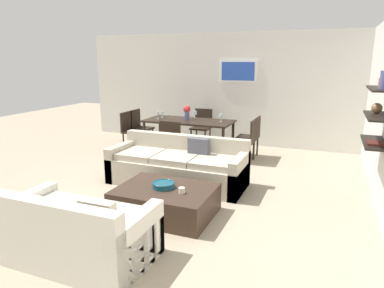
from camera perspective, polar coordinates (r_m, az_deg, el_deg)
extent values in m
plane|color=tan|center=(5.70, -3.47, -7.54)|extent=(18.00, 18.00, 0.00)
cube|color=silver|center=(8.58, 8.51, 8.81)|extent=(8.40, 0.06, 2.70)
cube|color=white|center=(8.55, 7.55, 11.75)|extent=(0.94, 0.02, 0.54)
cube|color=#264CB2|center=(8.54, 7.53, 11.74)|extent=(0.80, 0.01, 0.43)
cube|color=black|center=(5.05, 28.58, 7.95)|extent=(0.28, 0.90, 0.02)
cube|color=black|center=(5.08, 28.13, 4.04)|extent=(0.28, 0.90, 0.02)
cube|color=black|center=(5.15, 27.70, 0.20)|extent=(0.28, 0.90, 0.02)
cylinder|color=#4C518C|center=(4.84, 28.99, 9.18)|extent=(0.10, 0.10, 0.22)
sphere|color=olive|center=(5.25, 28.04, 5.22)|extent=(0.14, 0.14, 0.14)
cylinder|color=#D85933|center=(5.09, 28.61, 8.80)|extent=(0.07, 0.07, 0.12)
cube|color=#4C1E19|center=(4.99, 27.88, 0.13)|extent=(0.20, 0.28, 0.03)
cube|color=#B2A893|center=(5.89, -2.44, -4.63)|extent=(2.29, 0.90, 0.42)
cube|color=#B2A893|center=(6.11, -1.05, -0.14)|extent=(2.29, 0.16, 0.36)
cube|color=#B2A893|center=(6.36, -11.31, -2.63)|extent=(0.14, 0.90, 0.60)
cube|color=#B2A893|center=(5.53, 7.80, -5.01)|extent=(0.14, 0.90, 0.60)
cube|color=#B2A893|center=(6.08, -8.39, -1.62)|extent=(0.65, 0.70, 0.10)
cube|color=#B2A893|center=(5.78, -2.63, -2.29)|extent=(0.65, 0.70, 0.10)
cube|color=#B2A893|center=(5.54, 3.69, -3.01)|extent=(0.65, 0.70, 0.10)
cube|color=#4C4C56|center=(5.83, 1.11, -0.81)|extent=(0.36, 0.13, 0.36)
cube|color=silver|center=(4.01, -18.13, -14.53)|extent=(1.59, 0.90, 0.42)
cube|color=silver|center=(3.60, -22.42, -11.35)|extent=(1.59, 0.16, 0.36)
cube|color=silver|center=(3.59, -8.97, -15.91)|extent=(0.14, 0.90, 0.60)
cube|color=silver|center=(4.44, -25.55, -11.10)|extent=(0.14, 0.90, 0.60)
cube|color=silver|center=(3.74, -14.10, -11.95)|extent=(0.63, 0.70, 0.10)
cube|color=silver|center=(4.13, -21.58, -9.98)|extent=(0.63, 0.70, 0.10)
cube|color=beige|center=(3.47, -15.20, -11.77)|extent=(0.36, 0.12, 0.36)
cube|color=#38281E|center=(4.78, -4.37, -9.37)|extent=(1.28, 0.95, 0.38)
cylinder|color=navy|center=(4.73, -4.69, -6.76)|extent=(0.30, 0.30, 0.07)
torus|color=navy|center=(4.72, -4.70, -6.38)|extent=(0.31, 0.31, 0.02)
cylinder|color=silver|center=(4.52, -1.70, -7.61)|extent=(0.08, 0.08, 0.08)
cube|color=black|center=(7.72, -0.54, 3.78)|extent=(1.95, 0.89, 0.04)
cylinder|color=black|center=(7.85, -7.80, 1.03)|extent=(0.06, 0.06, 0.71)
cylinder|color=black|center=(7.14, 5.08, -0.17)|extent=(0.06, 0.06, 0.71)
cylinder|color=black|center=(8.51, -5.26, 2.09)|extent=(0.06, 0.06, 0.71)
cylinder|color=black|center=(7.86, 6.72, 1.08)|extent=(0.06, 0.06, 0.71)
cube|color=black|center=(8.47, 1.43, 2.61)|extent=(0.44, 0.44, 0.04)
cube|color=black|center=(8.61, 1.91, 4.38)|extent=(0.44, 0.04, 0.43)
cylinder|color=black|center=(8.42, -0.15, 0.97)|extent=(0.04, 0.04, 0.41)
cylinder|color=black|center=(8.29, 2.15, 0.77)|extent=(0.04, 0.04, 0.41)
cylinder|color=black|center=(8.74, 0.73, 1.46)|extent=(0.04, 0.04, 0.41)
cylinder|color=black|center=(8.62, 2.96, 1.26)|extent=(0.04, 0.04, 0.41)
cube|color=black|center=(8.18, -9.50, 2.02)|extent=(0.44, 0.44, 0.04)
cube|color=black|center=(8.24, -10.75, 3.72)|extent=(0.04, 0.44, 0.43)
cylinder|color=black|center=(7.99, -9.00, 0.10)|extent=(0.04, 0.04, 0.41)
cylinder|color=black|center=(8.29, -7.73, 0.65)|extent=(0.04, 0.04, 0.41)
cylinder|color=black|center=(8.18, -11.17, 0.32)|extent=(0.04, 0.04, 0.41)
cylinder|color=black|center=(8.47, -9.85, 0.85)|extent=(0.04, 0.04, 0.41)
cube|color=black|center=(7.20, 8.42, 0.47)|extent=(0.44, 0.44, 0.04)
cube|color=black|center=(7.11, 10.05, 2.17)|extent=(0.04, 0.44, 0.43)
cylinder|color=black|center=(7.47, 7.34, -0.80)|extent=(0.04, 0.04, 0.41)
cylinder|color=black|center=(7.13, 6.60, -1.48)|extent=(0.04, 0.04, 0.41)
cylinder|color=black|center=(7.39, 10.04, -1.06)|extent=(0.04, 0.04, 0.41)
cylinder|color=black|center=(7.05, 9.43, -1.75)|extent=(0.04, 0.04, 0.41)
cube|color=black|center=(7.58, 9.13, 1.11)|extent=(0.44, 0.44, 0.04)
cube|color=black|center=(7.49, 10.69, 2.73)|extent=(0.04, 0.44, 0.43)
cylinder|color=black|center=(7.84, 8.09, -0.12)|extent=(0.04, 0.04, 0.41)
cylinder|color=black|center=(7.50, 7.42, -0.73)|extent=(0.04, 0.04, 0.41)
cylinder|color=black|center=(7.77, 10.66, -0.36)|extent=(0.04, 0.04, 0.41)
cylinder|color=black|center=(7.42, 10.11, -0.99)|extent=(0.04, 0.04, 0.41)
cube|color=black|center=(7.10, -2.89, 0.40)|extent=(0.44, 0.44, 0.04)
cube|color=black|center=(6.87, -3.62, 1.95)|extent=(0.44, 0.04, 0.43)
cylinder|color=black|center=(7.24, -0.98, -1.15)|extent=(0.04, 0.04, 0.41)
cylinder|color=black|center=(7.38, -3.56, -0.88)|extent=(0.04, 0.04, 0.41)
cylinder|color=black|center=(6.92, -2.14, -1.86)|extent=(0.04, 0.04, 0.41)
cylinder|color=black|center=(7.07, -4.81, -1.56)|extent=(0.04, 0.04, 0.41)
cube|color=black|center=(8.52, -8.11, 2.53)|extent=(0.44, 0.44, 0.04)
cube|color=black|center=(8.58, -9.33, 4.16)|extent=(0.04, 0.44, 0.43)
cylinder|color=black|center=(8.32, -7.60, 0.70)|extent=(0.04, 0.04, 0.41)
cylinder|color=black|center=(8.63, -6.43, 1.20)|extent=(0.04, 0.04, 0.41)
cylinder|color=black|center=(8.50, -9.71, 0.90)|extent=(0.04, 0.04, 0.41)
cylinder|color=black|center=(8.80, -8.50, 1.39)|extent=(0.04, 0.04, 0.41)
cylinder|color=silver|center=(8.11, -4.92, 4.37)|extent=(0.06, 0.06, 0.01)
cylinder|color=silver|center=(8.10, -4.92, 4.61)|extent=(0.01, 0.01, 0.06)
cylinder|color=silver|center=(8.09, -4.93, 5.09)|extent=(0.07, 0.07, 0.08)
cylinder|color=silver|center=(8.07, 0.50, 4.38)|extent=(0.06, 0.06, 0.01)
cylinder|color=silver|center=(8.06, 0.50, 4.61)|extent=(0.01, 0.01, 0.06)
cylinder|color=silver|center=(8.05, 0.50, 5.13)|extent=(0.08, 0.08, 0.09)
cylinder|color=silver|center=(7.92, -5.63, 4.13)|extent=(0.06, 0.06, 0.01)
cylinder|color=silver|center=(7.91, -5.64, 4.46)|extent=(0.01, 0.01, 0.09)
cylinder|color=silver|center=(7.89, -5.66, 5.08)|extent=(0.06, 0.06, 0.08)
cylinder|color=silver|center=(7.58, 4.77, 3.72)|extent=(0.06, 0.06, 0.01)
cylinder|color=silver|center=(7.57, 4.78, 4.08)|extent=(0.01, 0.01, 0.09)
cylinder|color=silver|center=(7.56, 4.79, 4.68)|extent=(0.08, 0.08, 0.07)
cylinder|color=#4C518C|center=(7.74, -0.84, 4.66)|extent=(0.11, 0.11, 0.19)
sphere|color=red|center=(7.72, -0.84, 5.78)|extent=(0.16, 0.16, 0.16)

